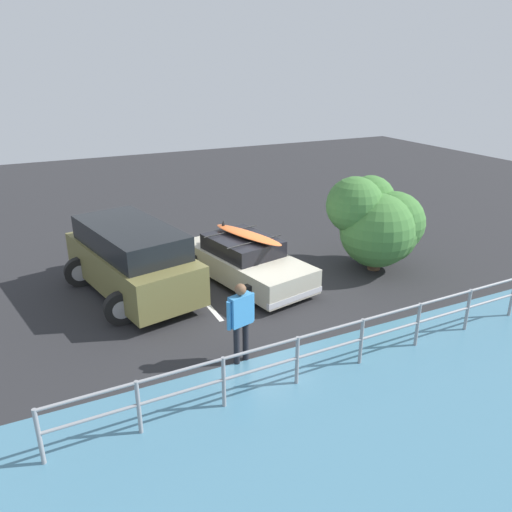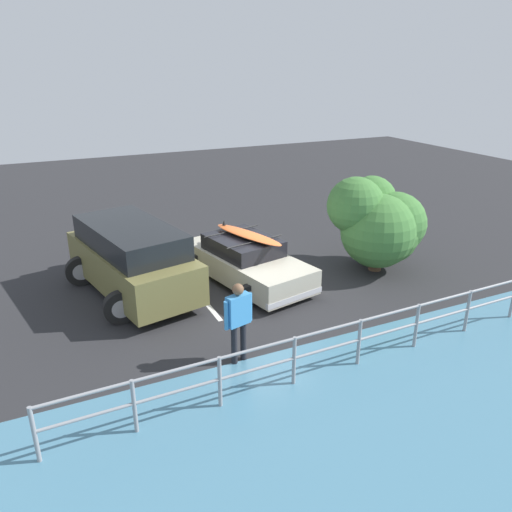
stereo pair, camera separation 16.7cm
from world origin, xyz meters
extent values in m
cube|color=#28282B|center=(0.00, 0.00, -0.01)|extent=(44.00, 44.00, 0.02)
cube|color=silver|center=(1.54, -0.66, 0.00)|extent=(0.12, 3.64, 0.00)
cube|color=#B7B29E|center=(0.07, -0.66, 0.48)|extent=(2.48, 4.33, 0.64)
cube|color=black|center=(0.10, -0.82, 1.01)|extent=(1.85, 2.22, 0.42)
cube|color=silver|center=(-0.34, 1.29, 0.28)|extent=(1.70, 0.45, 0.14)
cube|color=silver|center=(0.48, -2.62, 0.28)|extent=(1.70, 0.45, 0.14)
cylinder|color=black|center=(-1.03, 0.40, 0.29)|extent=(0.58, 0.18, 0.58)
cylinder|color=#99999E|center=(-1.03, 0.40, 0.29)|extent=(0.32, 0.19, 0.32)
cylinder|color=black|center=(0.66, 0.75, 0.29)|extent=(0.58, 0.18, 0.58)
cylinder|color=#99999E|center=(0.66, 0.75, 0.29)|extent=(0.32, 0.19, 0.32)
cylinder|color=black|center=(-0.51, -2.08, 0.29)|extent=(0.58, 0.18, 0.58)
cylinder|color=#99999E|center=(-0.51, -2.08, 0.29)|extent=(0.32, 0.19, 0.32)
cylinder|color=black|center=(1.17, -1.73, 0.29)|extent=(0.58, 0.18, 0.58)
cylinder|color=#99999E|center=(1.17, -1.73, 0.29)|extent=(0.32, 0.19, 0.32)
cylinder|color=black|center=(-0.01, -0.30, 1.26)|extent=(1.74, 0.39, 0.03)
cylinder|color=black|center=(0.21, -1.35, 1.26)|extent=(1.74, 0.39, 0.03)
ellipsoid|color=orange|center=(0.00, -0.72, 1.32)|extent=(1.25, 2.48, 0.09)
cone|color=black|center=(0.32, -1.65, 1.43)|extent=(0.10, 0.10, 0.14)
cube|color=brown|center=(3.01, -1.24, 0.75)|extent=(2.71, 4.72, 0.99)
cube|color=black|center=(3.01, -1.24, 1.55)|extent=(2.36, 3.74, 0.60)
cylinder|color=black|center=(3.50, -3.50, 0.85)|extent=(0.73, 0.33, 0.71)
cylinder|color=black|center=(1.82, -0.13, 0.40)|extent=(0.79, 0.22, 0.79)
cylinder|color=#99999E|center=(1.82, -0.13, 0.40)|extent=(0.44, 0.23, 0.44)
cylinder|color=black|center=(3.64, 0.26, 0.40)|extent=(0.79, 0.22, 0.79)
cylinder|color=#99999E|center=(3.64, 0.26, 0.40)|extent=(0.44, 0.23, 0.44)
cylinder|color=black|center=(2.38, -2.73, 0.40)|extent=(0.79, 0.22, 0.79)
cylinder|color=#99999E|center=(2.38, -2.73, 0.40)|extent=(0.44, 0.23, 0.44)
cylinder|color=black|center=(4.20, -2.34, 0.40)|extent=(0.79, 0.22, 0.79)
cylinder|color=#99999E|center=(4.20, -2.34, 0.40)|extent=(0.44, 0.23, 0.44)
cylinder|color=black|center=(1.70, 2.83, 0.42)|extent=(0.12, 0.12, 0.84)
cylinder|color=black|center=(1.92, 2.89, 0.42)|extent=(0.12, 0.12, 0.84)
cube|color=#3D8ED1|center=(1.81, 2.86, 1.15)|extent=(0.52, 0.31, 0.63)
sphere|color=brown|center=(1.81, 2.86, 1.59)|extent=(0.23, 0.23, 0.23)
cylinder|color=#3D8ED1|center=(1.54, 2.79, 1.12)|extent=(0.09, 0.09, 0.59)
cylinder|color=#3D8ED1|center=(2.09, 2.93, 1.12)|extent=(0.09, 0.09, 0.59)
cylinder|color=gray|center=(-4.71, 3.85, 0.49)|extent=(0.07, 0.07, 0.99)
cylinder|color=gray|center=(-3.24, 3.89, 0.49)|extent=(0.07, 0.07, 0.99)
cylinder|color=gray|center=(-1.76, 3.92, 0.49)|extent=(0.07, 0.07, 0.99)
cylinder|color=gray|center=(-0.29, 3.95, 0.49)|extent=(0.07, 0.07, 0.99)
cylinder|color=gray|center=(1.19, 3.98, 0.49)|extent=(0.07, 0.07, 0.99)
cylinder|color=gray|center=(2.66, 4.01, 0.49)|extent=(0.07, 0.07, 0.99)
cylinder|color=gray|center=(4.14, 4.04, 0.49)|extent=(0.07, 0.07, 0.99)
cylinder|color=gray|center=(5.61, 4.07, 0.49)|extent=(0.07, 0.07, 0.99)
cylinder|color=gray|center=(0.45, 3.96, 0.96)|extent=(10.32, 0.28, 0.06)
cylinder|color=gray|center=(0.45, 3.96, 0.54)|extent=(10.32, 0.28, 0.06)
cylinder|color=brown|center=(-3.63, 0.16, 0.28)|extent=(0.36, 0.36, 0.57)
sphere|color=#427A38|center=(-3.84, -0.52, 1.87)|extent=(1.45, 1.45, 1.45)
sphere|color=#427A38|center=(-3.87, 0.27, 1.13)|extent=(1.78, 1.78, 1.78)
sphere|color=#427A38|center=(-3.66, 0.16, 1.07)|extent=(1.85, 1.85, 1.85)
sphere|color=#427A38|center=(-4.15, 0.21, 1.35)|extent=(1.78, 1.78, 1.78)
sphere|color=#427A38|center=(-2.92, -0.03, 1.95)|extent=(1.57, 1.57, 1.57)
sphere|color=#427A38|center=(-3.68, -0.37, 0.84)|extent=(1.39, 1.39, 1.39)
sphere|color=#427A38|center=(-3.45, 0.36, 1.27)|extent=(2.07, 2.07, 2.07)
camera|label=1|loc=(5.29, 10.72, 5.62)|focal=35.00mm
camera|label=2|loc=(5.14, 10.79, 5.62)|focal=35.00mm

